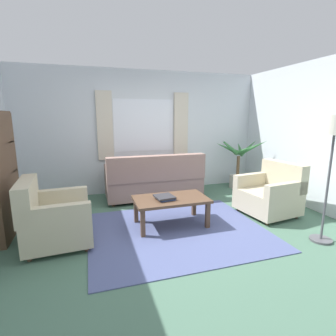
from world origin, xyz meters
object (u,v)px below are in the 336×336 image
at_px(coffee_table, 171,202).
at_px(armchair_right, 270,194).
at_px(potted_plant, 238,164).
at_px(bookshelf, 0,182).
at_px(armchair_left, 53,218).
at_px(standing_lamp, 334,137).
at_px(book_stack_on_table, 165,197).
at_px(couch, 154,181).

bearing_deg(coffee_table, armchair_right, -1.36).
relative_size(potted_plant, bookshelf, 0.70).
bearing_deg(armchair_left, armchair_right, -92.76).
xyz_separation_m(armchair_left, standing_lamp, (3.42, -0.98, 1.03)).
bearing_deg(coffee_table, book_stack_on_table, -167.19).
relative_size(book_stack_on_table, bookshelf, 0.18).
bearing_deg(book_stack_on_table, standing_lamp, -29.13).
xyz_separation_m(couch, potted_plant, (2.04, 0.20, 0.19)).
bearing_deg(bookshelf, book_stack_on_table, 79.23).
xyz_separation_m(armchair_right, coffee_table, (-1.76, 0.04, 0.03)).
height_order(couch, standing_lamp, standing_lamp).
bearing_deg(armchair_right, armchair_left, -96.32).
relative_size(armchair_left, potted_plant, 0.74).
distance_m(armchair_right, bookshelf, 4.13).
xyz_separation_m(armchair_left, coffee_table, (1.64, 0.10, 0.03)).
relative_size(armchair_left, book_stack_on_table, 2.86).
distance_m(armchair_left, coffee_table, 1.64).
relative_size(couch, bookshelf, 1.10).
relative_size(coffee_table, book_stack_on_table, 3.53).
bearing_deg(armchair_right, potted_plant, 160.02).
bearing_deg(standing_lamp, potted_plant, 82.53).
distance_m(potted_plant, standing_lamp, 2.77).
distance_m(armchair_left, armchair_right, 3.40).
relative_size(coffee_table, bookshelf, 0.64).
xyz_separation_m(couch, book_stack_on_table, (-0.19, -1.37, 0.10)).
bearing_deg(couch, standing_lamp, 124.97).
distance_m(potted_plant, bookshelf, 4.59).
height_order(armchair_left, bookshelf, bookshelf).
xyz_separation_m(armchair_right, book_stack_on_table, (-1.87, 0.02, 0.11)).
height_order(potted_plant, bookshelf, bookshelf).
distance_m(bookshelf, standing_lamp, 4.40).
xyz_separation_m(coffee_table, potted_plant, (2.12, 1.55, 0.18)).
relative_size(armchair_left, bookshelf, 0.52).
distance_m(armchair_left, potted_plant, 4.11).
xyz_separation_m(potted_plant, bookshelf, (-4.44, -1.15, 0.21)).
bearing_deg(potted_plant, bookshelf, -165.49).
distance_m(armchair_right, potted_plant, 1.64).
xyz_separation_m(book_stack_on_table, standing_lamp, (1.88, -1.05, 0.92)).
distance_m(armchair_left, book_stack_on_table, 1.54).
relative_size(armchair_right, coffee_table, 0.85).
xyz_separation_m(couch, coffee_table, (-0.08, -1.35, 0.01)).
relative_size(bookshelf, standing_lamp, 1.03).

